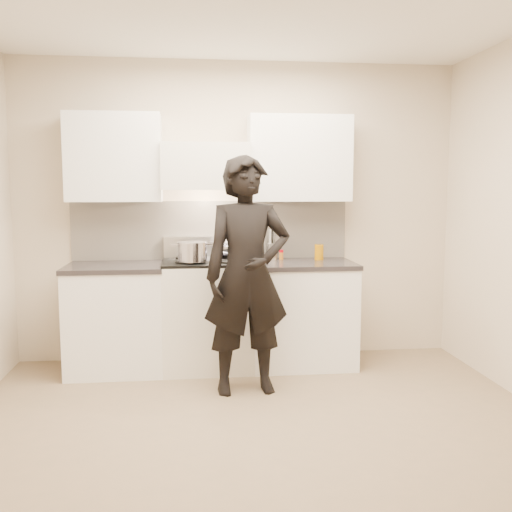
{
  "coord_description": "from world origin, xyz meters",
  "views": [
    {
      "loc": [
        -0.43,
        -3.47,
        1.57
      ],
      "look_at": [
        0.08,
        1.05,
        1.02
      ],
      "focal_mm": 40.0,
      "sensor_mm": 36.0,
      "label": 1
    }
  ],
  "objects_px": {
    "wok": "(229,246)",
    "person": "(247,275)",
    "utensil_crock": "(272,250)",
    "counter_right": "(301,313)",
    "stove": "(208,314)"
  },
  "relations": [
    {
      "from": "wok",
      "to": "person",
      "type": "xyz_separation_m",
      "value": [
        0.09,
        -0.76,
        -0.15
      ]
    },
    {
      "from": "utensil_crock",
      "to": "wok",
      "type": "bearing_deg",
      "value": -164.34
    },
    {
      "from": "counter_right",
      "to": "person",
      "type": "height_order",
      "value": "person"
    },
    {
      "from": "stove",
      "to": "utensil_crock",
      "type": "xyz_separation_m",
      "value": [
        0.6,
        0.23,
        0.53
      ]
    },
    {
      "from": "counter_right",
      "to": "utensil_crock",
      "type": "distance_m",
      "value": 0.63
    },
    {
      "from": "stove",
      "to": "person",
      "type": "xyz_separation_m",
      "value": [
        0.29,
        -0.64,
        0.43
      ]
    },
    {
      "from": "stove",
      "to": "wok",
      "type": "bearing_deg",
      "value": 30.24
    },
    {
      "from": "stove",
      "to": "person",
      "type": "bearing_deg",
      "value": -65.88
    },
    {
      "from": "wok",
      "to": "person",
      "type": "height_order",
      "value": "person"
    },
    {
      "from": "stove",
      "to": "wok",
      "type": "distance_m",
      "value": 0.62
    },
    {
      "from": "person",
      "to": "utensil_crock",
      "type": "bearing_deg",
      "value": 64.77
    },
    {
      "from": "wok",
      "to": "utensil_crock",
      "type": "xyz_separation_m",
      "value": [
        0.4,
        0.11,
        -0.05
      ]
    },
    {
      "from": "stove",
      "to": "counter_right",
      "type": "bearing_deg",
      "value": 0.0
    },
    {
      "from": "stove",
      "to": "person",
      "type": "distance_m",
      "value": 0.82
    },
    {
      "from": "wok",
      "to": "utensil_crock",
      "type": "height_order",
      "value": "wok"
    }
  ]
}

